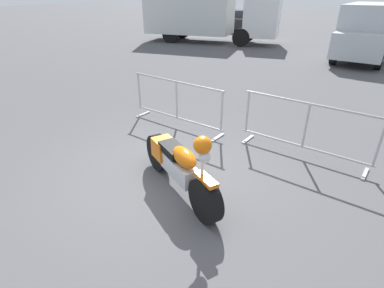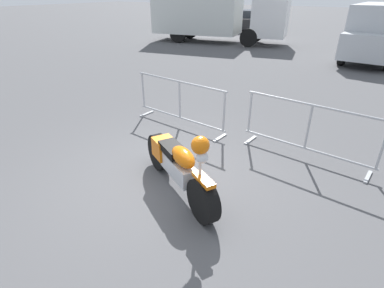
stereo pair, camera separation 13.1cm
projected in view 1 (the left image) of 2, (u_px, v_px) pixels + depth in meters
The scene contains 10 objects.
ground_plane at pixel (165, 177), 5.11m from camera, with size 120.00×120.00×0.00m, color #4C4C4F.
motorcycle at pixel (179, 165), 4.56m from camera, with size 1.98×1.24×1.24m.
crowd_barrier_near at pixel (177, 103), 6.78m from camera, with size 2.47×0.69×1.07m.
crowd_barrier_far at pixel (305, 129), 5.51m from camera, with size 2.47×0.69×1.07m.
box_truck at pixel (204, 13), 17.46m from camera, with size 7.99×3.68×2.98m.
delivery_van at pixel (368, 30), 13.16m from camera, with size 2.31×5.13×2.31m.
parked_car_green at pixel (173, 17), 25.41m from camera, with size 2.28×4.59×1.50m.
parked_car_tan at pixel (208, 19), 24.65m from camera, with size 2.09×4.20×1.37m.
parked_car_black at pixel (241, 20), 23.17m from camera, with size 2.22×4.47×1.46m.
pedestrian at pixel (366, 33), 14.80m from camera, with size 0.38×0.38×1.69m.
Camera 1 is at (2.56, -3.45, 2.85)m, focal length 28.00 mm.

